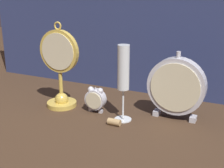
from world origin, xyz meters
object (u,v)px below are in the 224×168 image
(mantel_clock_silver, at_px, (176,87))
(champagne_flute, at_px, (123,73))
(alarm_clock_twin_bell, at_px, (95,99))
(pocket_watch_on_stand, at_px, (60,72))
(wine_cork, at_px, (114,122))

(mantel_clock_silver, relative_size, champagne_flute, 0.91)
(alarm_clock_twin_bell, relative_size, champagne_flute, 0.36)
(alarm_clock_twin_bell, height_order, mantel_clock_silver, mantel_clock_silver)
(pocket_watch_on_stand, bearing_deg, wine_cork, -15.27)
(alarm_clock_twin_bell, relative_size, wine_cork, 2.21)
(pocket_watch_on_stand, bearing_deg, alarm_clock_twin_bell, 0.84)
(wine_cork, bearing_deg, pocket_watch_on_stand, 164.73)
(pocket_watch_on_stand, distance_m, alarm_clock_twin_bell, 0.16)
(wine_cork, bearing_deg, mantel_clock_silver, 40.19)
(mantel_clock_silver, bearing_deg, pocket_watch_on_stand, -170.40)
(pocket_watch_on_stand, bearing_deg, mantel_clock_silver, 9.60)
(alarm_clock_twin_bell, height_order, champagne_flute, champagne_flute)
(mantel_clock_silver, height_order, champagne_flute, champagne_flute)
(pocket_watch_on_stand, relative_size, champagne_flute, 1.22)
(mantel_clock_silver, bearing_deg, alarm_clock_twin_bell, -165.89)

